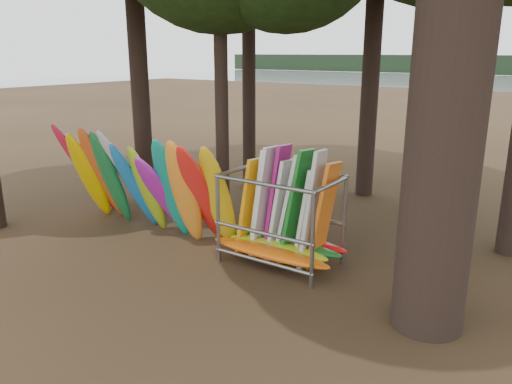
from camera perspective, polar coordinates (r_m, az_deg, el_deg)
The scene contains 3 objects.
ground at distance 11.46m, azimuth -4.34°, elevation -8.43°, with size 120.00×120.00×0.00m, color #47331E.
kayak_row at distance 13.46m, azimuth -13.03°, elevation 0.86°, with size 5.81×2.07×2.97m.
storage_rack at distance 11.29m, azimuth 2.92°, elevation -3.42°, with size 3.03×1.54×2.71m.
Camera 1 is at (6.59, -8.13, 4.68)m, focal length 35.00 mm.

